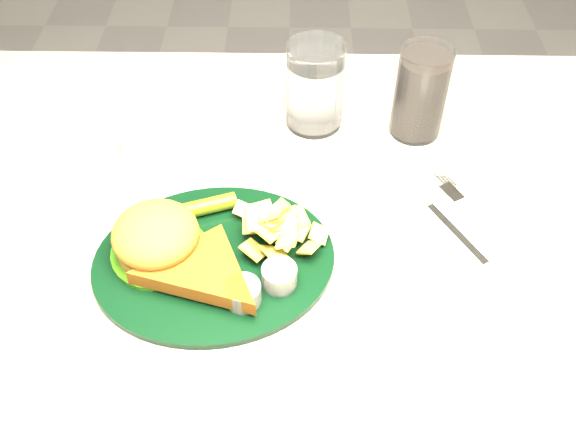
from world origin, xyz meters
name	(u,v)px	position (x,y,z in m)	size (l,w,h in m)	color
table	(275,362)	(0.00, 0.00, 0.38)	(1.20, 0.80, 0.75)	#A09990
dinner_plate	(212,245)	(-0.07, -0.08, 0.78)	(0.30, 0.25, 0.07)	black
water_glass	(315,86)	(0.06, 0.21, 0.82)	(0.09, 0.09, 0.14)	white
cola_glass	(421,93)	(0.21, 0.19, 0.82)	(0.08, 0.08, 0.14)	black
fork_napkin	(456,228)	(0.24, -0.02, 0.76)	(0.12, 0.15, 0.01)	white
ramekin	(136,141)	(-0.21, 0.14, 0.77)	(0.05, 0.05, 0.03)	silver
wrapped_straw	(197,141)	(-0.12, 0.16, 0.75)	(0.21, 0.07, 0.01)	silver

